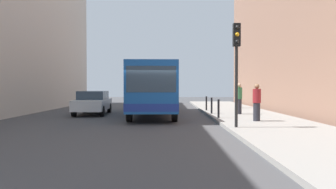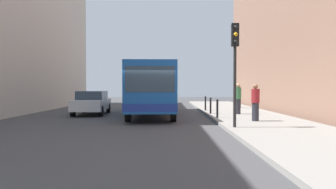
{
  "view_description": "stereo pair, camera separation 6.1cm",
  "coord_description": "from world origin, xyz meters",
  "px_view_note": "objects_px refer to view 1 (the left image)",
  "views": [
    {
      "loc": [
        0.84,
        -16.04,
        1.76
      ],
      "look_at": [
        0.87,
        2.43,
        1.32
      ],
      "focal_mm": 35.44,
      "sensor_mm": 36.0,
      "label": 1
    },
    {
      "loc": [
        0.9,
        -16.04,
        1.76
      ],
      "look_at": [
        0.87,
        2.43,
        1.32
      ],
      "focal_mm": 35.44,
      "sensor_mm": 36.0,
      "label": 2
    }
  ],
  "objects_px": {
    "bollard_mid": "(211,106)",
    "pedestrian_far_sidewalk": "(239,97)",
    "bollard_far": "(206,103)",
    "bollard_near": "(218,109)",
    "pedestrian_near_signal": "(256,102)",
    "traffic_light": "(236,55)",
    "pedestrian_mid_sidewalk": "(238,99)",
    "bus": "(153,87)",
    "car_beside_bus": "(93,102)"
  },
  "relations": [
    {
      "from": "bollard_mid",
      "to": "pedestrian_far_sidewalk",
      "type": "bearing_deg",
      "value": 62.0
    },
    {
      "from": "bollard_mid",
      "to": "bollard_far",
      "type": "height_order",
      "value": "same"
    },
    {
      "from": "bollard_near",
      "to": "bollard_far",
      "type": "relative_size",
      "value": 1.0
    },
    {
      "from": "bollard_near",
      "to": "pedestrian_near_signal",
      "type": "height_order",
      "value": "pedestrian_near_signal"
    },
    {
      "from": "bollard_far",
      "to": "pedestrian_far_sidewalk",
      "type": "relative_size",
      "value": 0.56
    },
    {
      "from": "traffic_light",
      "to": "pedestrian_mid_sidewalk",
      "type": "height_order",
      "value": "traffic_light"
    },
    {
      "from": "bollard_near",
      "to": "pedestrian_mid_sidewalk",
      "type": "height_order",
      "value": "pedestrian_mid_sidewalk"
    },
    {
      "from": "bollard_near",
      "to": "pedestrian_near_signal",
      "type": "xyz_separation_m",
      "value": [
        1.55,
        -1.58,
        0.39
      ]
    },
    {
      "from": "bus",
      "to": "car_beside_bus",
      "type": "xyz_separation_m",
      "value": [
        -3.8,
        0.29,
        -0.94
      ]
    },
    {
      "from": "bus",
      "to": "bollard_near",
      "type": "relative_size",
      "value": 11.68
    },
    {
      "from": "bollard_mid",
      "to": "pedestrian_near_signal",
      "type": "height_order",
      "value": "pedestrian_near_signal"
    },
    {
      "from": "pedestrian_near_signal",
      "to": "pedestrian_far_sidewalk",
      "type": "xyz_separation_m",
      "value": [
        1.27,
        9.58,
        -0.02
      ]
    },
    {
      "from": "bollard_mid",
      "to": "pedestrian_far_sidewalk",
      "type": "distance_m",
      "value": 6.0
    },
    {
      "from": "pedestrian_near_signal",
      "to": "pedestrian_mid_sidewalk",
      "type": "distance_m",
      "value": 3.95
    },
    {
      "from": "pedestrian_near_signal",
      "to": "bollard_far",
      "type": "bearing_deg",
      "value": -25.81
    },
    {
      "from": "car_beside_bus",
      "to": "pedestrian_mid_sidewalk",
      "type": "xyz_separation_m",
      "value": [
        8.9,
        -1.46,
        0.27
      ]
    },
    {
      "from": "bollard_far",
      "to": "car_beside_bus",
      "type": "bearing_deg",
      "value": -167.72
    },
    {
      "from": "traffic_light",
      "to": "car_beside_bus",
      "type": "bearing_deg",
      "value": 133.72
    },
    {
      "from": "bus",
      "to": "car_beside_bus",
      "type": "bearing_deg",
      "value": -6.25
    },
    {
      "from": "car_beside_bus",
      "to": "bollard_far",
      "type": "bearing_deg",
      "value": -169.87
    },
    {
      "from": "bollard_near",
      "to": "bus",
      "type": "bearing_deg",
      "value": 135.05
    },
    {
      "from": "bollard_far",
      "to": "bollard_near",
      "type": "bearing_deg",
      "value": -90.0
    },
    {
      "from": "pedestrian_near_signal",
      "to": "pedestrian_far_sidewalk",
      "type": "distance_m",
      "value": 9.66
    },
    {
      "from": "pedestrian_far_sidewalk",
      "to": "car_beside_bus",
      "type": "bearing_deg",
      "value": 143.33
    },
    {
      "from": "car_beside_bus",
      "to": "pedestrian_near_signal",
      "type": "distance_m",
      "value": 10.41
    },
    {
      "from": "bollard_far",
      "to": "traffic_light",
      "type": "bearing_deg",
      "value": -89.39
    },
    {
      "from": "bollard_mid",
      "to": "pedestrian_mid_sidewalk",
      "type": "relative_size",
      "value": 0.53
    },
    {
      "from": "bollard_far",
      "to": "pedestrian_near_signal",
      "type": "bearing_deg",
      "value": -77.56
    },
    {
      "from": "bollard_mid",
      "to": "pedestrian_mid_sidewalk",
      "type": "xyz_separation_m",
      "value": [
        1.56,
        -0.34,
        0.43
      ]
    },
    {
      "from": "bollard_far",
      "to": "pedestrian_mid_sidewalk",
      "type": "height_order",
      "value": "pedestrian_mid_sidewalk"
    },
    {
      "from": "bollard_mid",
      "to": "pedestrian_near_signal",
      "type": "distance_m",
      "value": 4.58
    },
    {
      "from": "bollard_near",
      "to": "bollard_mid",
      "type": "xyz_separation_m",
      "value": [
        0.0,
        2.71,
        0.0
      ]
    },
    {
      "from": "car_beside_bus",
      "to": "bollard_far",
      "type": "xyz_separation_m",
      "value": [
        7.35,
        1.6,
        -0.16
      ]
    },
    {
      "from": "bollard_far",
      "to": "pedestrian_near_signal",
      "type": "height_order",
      "value": "pedestrian_near_signal"
    },
    {
      "from": "bollard_near",
      "to": "traffic_light",
      "type": "bearing_deg",
      "value": -88.55
    },
    {
      "from": "car_beside_bus",
      "to": "bollard_near",
      "type": "height_order",
      "value": "car_beside_bus"
    },
    {
      "from": "traffic_light",
      "to": "pedestrian_far_sidewalk",
      "type": "xyz_separation_m",
      "value": [
        2.71,
        11.96,
        -2.01
      ]
    },
    {
      "from": "traffic_light",
      "to": "pedestrian_mid_sidewalk",
      "type": "distance_m",
      "value": 6.78
    },
    {
      "from": "bollard_mid",
      "to": "pedestrian_far_sidewalk",
      "type": "height_order",
      "value": "pedestrian_far_sidewalk"
    },
    {
      "from": "pedestrian_mid_sidewalk",
      "to": "pedestrian_far_sidewalk",
      "type": "distance_m",
      "value": 5.77
    },
    {
      "from": "bollard_near",
      "to": "pedestrian_mid_sidewalk",
      "type": "relative_size",
      "value": 0.53
    },
    {
      "from": "bus",
      "to": "bollard_near",
      "type": "height_order",
      "value": "bus"
    },
    {
      "from": "bus",
      "to": "bollard_far",
      "type": "relative_size",
      "value": 11.68
    },
    {
      "from": "car_beside_bus",
      "to": "traffic_light",
      "type": "relative_size",
      "value": 1.09
    },
    {
      "from": "bollard_near",
      "to": "bollard_mid",
      "type": "distance_m",
      "value": 2.71
    },
    {
      "from": "bus",
      "to": "car_beside_bus",
      "type": "distance_m",
      "value": 3.93
    },
    {
      "from": "traffic_light",
      "to": "pedestrian_far_sidewalk",
      "type": "bearing_deg",
      "value": 77.22
    },
    {
      "from": "bus",
      "to": "pedestrian_mid_sidewalk",
      "type": "relative_size",
      "value": 6.15
    },
    {
      "from": "car_beside_bus",
      "to": "pedestrian_near_signal",
      "type": "height_order",
      "value": "pedestrian_near_signal"
    },
    {
      "from": "bollard_near",
      "to": "pedestrian_far_sidewalk",
      "type": "relative_size",
      "value": 0.56
    }
  ]
}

